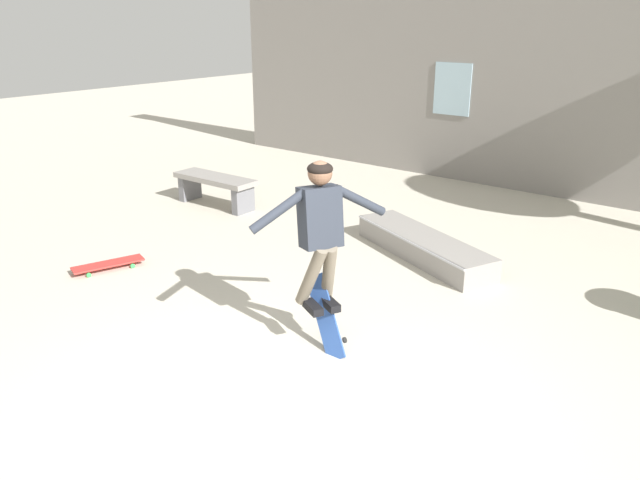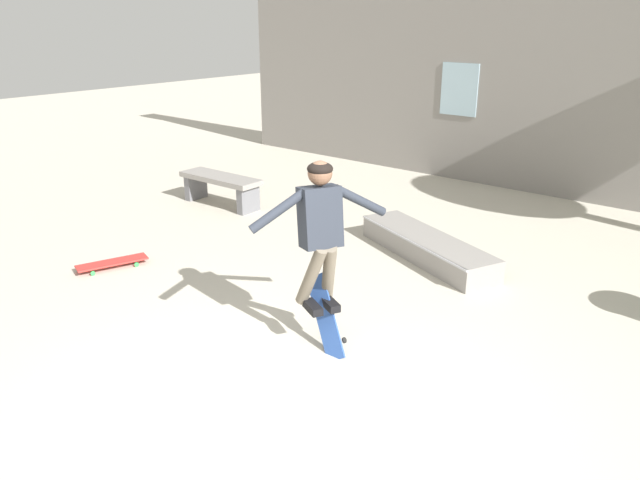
# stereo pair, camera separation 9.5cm
# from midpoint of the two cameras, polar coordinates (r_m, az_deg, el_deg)

# --- Properties ---
(ground_plane) EXTENTS (40.00, 40.00, 0.00)m
(ground_plane) POSITION_cam_midpoint_polar(r_m,az_deg,el_deg) (5.03, -3.58, -15.03)
(ground_plane) COLOR beige
(building_backdrop) EXTENTS (15.44, 0.52, 4.96)m
(building_backdrop) POSITION_cam_midpoint_polar(r_m,az_deg,el_deg) (10.77, 24.40, 13.92)
(building_backdrop) COLOR gray
(building_backdrop) RESTS_ON ground_plane
(park_bench) EXTENTS (1.45, 0.49, 0.48)m
(park_bench) POSITION_cam_midpoint_polar(r_m,az_deg,el_deg) (9.95, -9.83, 4.99)
(park_bench) COLOR gray
(park_bench) RESTS_ON ground_plane
(skate_ledge) EXTENTS (2.20, 1.35, 0.29)m
(skate_ledge) POSITION_cam_midpoint_polar(r_m,az_deg,el_deg) (7.86, 9.09, -0.58)
(skate_ledge) COLOR gray
(skate_ledge) RESTS_ON ground_plane
(skater) EXTENTS (0.64, 1.18, 1.36)m
(skater) POSITION_cam_midpoint_polar(r_m,az_deg,el_deg) (5.37, -0.50, 1.52)
(skater) COLOR #282D38
(skateboard_flipping) EXTENTS (0.60, 0.30, 0.73)m
(skateboard_flipping) POSITION_cam_midpoint_polar(r_m,az_deg,el_deg) (5.70, 0.04, -7.08)
(skateboard_flipping) COLOR #2D519E
(skateboard_resting) EXTENTS (0.46, 0.85, 0.08)m
(skateboard_resting) POSITION_cam_midpoint_polar(r_m,az_deg,el_deg) (7.85, -19.13, -2.08)
(skateboard_resting) COLOR red
(skateboard_resting) RESTS_ON ground_plane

